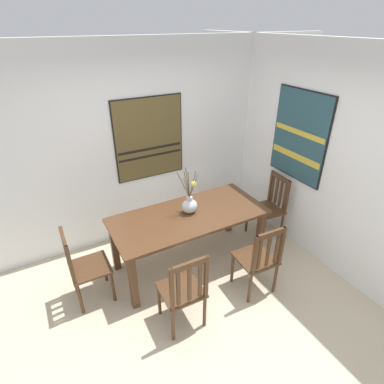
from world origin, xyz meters
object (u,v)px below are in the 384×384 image
(chair_2, at_px, (84,266))
(chair_3, at_px, (184,291))
(dining_table, at_px, (189,222))
(chair_1, at_px, (259,259))
(chair_0, at_px, (270,206))
(painting_on_side_wall, at_px, (300,136))
(painting_on_back_wall, at_px, (149,139))
(centerpiece_vase, at_px, (190,204))

(chair_2, bearing_deg, chair_3, -46.52)
(dining_table, bearing_deg, chair_1, -60.00)
(chair_2, bearing_deg, chair_0, -0.55)
(chair_0, relative_size, painting_on_side_wall, 0.82)
(chair_3, xyz_separation_m, painting_on_back_wall, (0.43, 1.81, 0.95))
(centerpiece_vase, bearing_deg, chair_1, -63.07)
(centerpiece_vase, xyz_separation_m, painting_on_side_wall, (1.52, -0.16, 0.67))
(chair_0, distance_m, chair_1, 1.18)
(centerpiece_vase, xyz_separation_m, chair_3, (-0.54, -0.86, -0.39))
(centerpiece_vase, bearing_deg, painting_on_back_wall, 96.55)
(chair_0, bearing_deg, painting_on_side_wall, -27.68)
(dining_table, distance_m, chair_3, 0.98)
(dining_table, relative_size, chair_2, 2.03)
(chair_1, relative_size, chair_3, 0.98)
(dining_table, distance_m, painting_on_back_wall, 1.27)
(painting_on_side_wall, bearing_deg, chair_2, 177.09)
(chair_3, bearing_deg, chair_1, 0.92)
(painting_on_back_wall, bearing_deg, dining_table, -85.73)
(dining_table, bearing_deg, painting_on_back_wall, 94.27)
(chair_1, relative_size, painting_on_side_wall, 0.81)
(chair_1, bearing_deg, chair_2, 154.91)
(chair_2, height_order, painting_on_side_wall, painting_on_side_wall)
(dining_table, bearing_deg, chair_2, 179.05)
(chair_0, distance_m, painting_on_side_wall, 1.08)
(chair_0, height_order, chair_1, chair_0)
(centerpiece_vase, xyz_separation_m, chair_2, (-1.34, -0.02, -0.39))
(chair_3, bearing_deg, painting_on_back_wall, 76.66)
(chair_1, xyz_separation_m, painting_on_back_wall, (-0.54, 1.80, 0.96))
(chair_1, xyz_separation_m, chair_3, (-0.97, -0.02, 0.00))
(centerpiece_vase, bearing_deg, chair_0, -1.97)
(chair_1, bearing_deg, painting_on_side_wall, 32.07)
(painting_on_back_wall, bearing_deg, chair_2, -141.80)
(chair_3, bearing_deg, chair_0, 24.10)
(centerpiece_vase, relative_size, chair_0, 0.64)
(chair_2, xyz_separation_m, painting_on_side_wall, (2.86, -0.15, 1.06))
(chair_0, xyz_separation_m, chair_1, (-0.86, -0.80, -0.01))
(painting_on_back_wall, bearing_deg, chair_3, -103.34)
(chair_2, distance_m, painting_on_back_wall, 1.84)
(painting_on_back_wall, bearing_deg, centerpiece_vase, -83.45)
(painting_on_side_wall, bearing_deg, centerpiece_vase, 173.82)
(chair_1, bearing_deg, centerpiece_vase, 116.93)
(chair_3, relative_size, painting_on_back_wall, 0.86)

